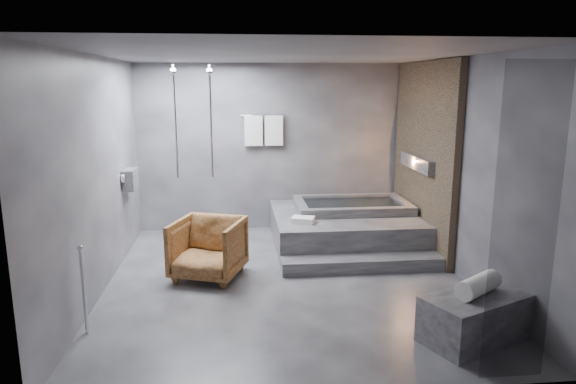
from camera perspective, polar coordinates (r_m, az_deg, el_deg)
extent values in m
plane|color=#303032|center=(6.66, -0.11, -9.80)|extent=(5.00, 5.00, 0.00)
cube|color=#505053|center=(6.19, -0.12, 15.02)|extent=(4.50, 5.00, 0.04)
cube|color=#3B3B40|center=(8.74, -1.75, 4.94)|extent=(4.50, 0.04, 2.80)
cube|color=#3B3B40|center=(3.86, 3.59, -4.18)|extent=(4.50, 0.04, 2.80)
cube|color=#3B3B40|center=(6.46, -20.41, 1.67)|extent=(0.04, 5.00, 2.80)
cube|color=#3B3B40|center=(6.87, 18.91, 2.36)|extent=(0.04, 5.00, 2.80)
cube|color=#886E50|center=(7.99, 14.82, 3.88)|extent=(0.10, 2.40, 2.78)
cube|color=#FF9938|center=(7.98, 14.24, 3.17)|extent=(0.14, 1.20, 0.20)
cube|color=gray|center=(7.83, -17.11, 1.36)|extent=(0.16, 0.42, 0.30)
imported|color=beige|center=(7.74, -17.16, 0.90)|extent=(0.08, 0.08, 0.21)
imported|color=beige|center=(7.94, -16.87, 0.98)|extent=(0.07, 0.07, 0.15)
cylinder|color=silver|center=(8.23, -8.57, 7.87)|extent=(0.04, 0.04, 1.80)
cylinder|color=silver|center=(8.28, -12.41, 7.75)|extent=(0.04, 0.04, 1.80)
cylinder|color=silver|center=(8.62, -2.75, 8.50)|extent=(0.75, 0.02, 0.02)
cube|color=white|center=(8.61, -3.86, 6.82)|extent=(0.30, 0.06, 0.50)
cube|color=white|center=(8.63, -1.59, 6.85)|extent=(0.30, 0.06, 0.50)
cylinder|color=silver|center=(5.57, -21.74, -10.21)|extent=(0.04, 0.04, 0.90)
cube|color=black|center=(4.49, 24.79, -3.64)|extent=(0.55, 0.01, 2.60)
cube|color=#353538|center=(8.10, 6.29, -4.02)|extent=(2.20, 2.00, 0.50)
cube|color=#353538|center=(7.05, 8.27, -7.89)|extent=(2.20, 0.36, 0.18)
cube|color=#363638|center=(5.47, 20.02, -12.99)|extent=(1.17, 0.93, 0.46)
imported|color=#4C2B13|center=(6.73, -8.88, -6.20)|extent=(1.06, 1.08, 0.77)
cylinder|color=white|center=(5.37, 20.41, -9.67)|extent=(0.56, 0.47, 0.19)
cube|color=silver|center=(7.41, 1.68, -3.12)|extent=(0.37, 0.32, 0.08)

